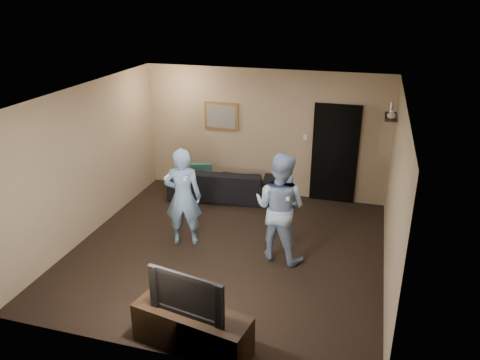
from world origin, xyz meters
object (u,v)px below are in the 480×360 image
(sofa, at_px, (223,183))
(wii_player_right, at_px, (280,207))
(television, at_px, (190,291))
(wii_player_left, at_px, (183,197))
(tv_console, at_px, (192,329))

(sofa, height_order, wii_player_right, wii_player_right)
(television, height_order, wii_player_left, wii_player_left)
(sofa, bearing_deg, television, 95.81)
(television, bearing_deg, sofa, 113.74)
(tv_console, xyz_separation_m, television, (-0.00, 0.00, 0.54))
(wii_player_left, height_order, wii_player_right, wii_player_right)
(sofa, relative_size, wii_player_right, 1.23)
(sofa, relative_size, tv_console, 1.50)
(television, bearing_deg, wii_player_left, 124.89)
(wii_player_left, bearing_deg, sofa, 88.61)
(television, distance_m, wii_player_left, 2.55)
(sofa, xyz_separation_m, tv_console, (1.00, -4.28, -0.07))
(sofa, xyz_separation_m, television, (1.00, -4.28, 0.47))
(television, xyz_separation_m, wii_player_right, (0.58, 2.30, 0.09))
(television, bearing_deg, wii_player_right, 86.44)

